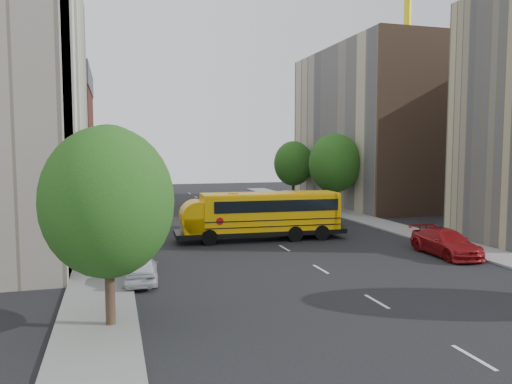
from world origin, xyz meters
name	(u,v)px	position (x,y,z in m)	size (l,w,h in m)	color
ground	(275,243)	(0.00, 0.00, 0.00)	(120.00, 120.00, 0.00)	black
sidewalk_left	(104,238)	(-11.50, 5.00, 0.06)	(3.00, 80.00, 0.12)	slate
sidewalk_right	(384,225)	(11.50, 5.00, 0.06)	(3.00, 80.00, 0.12)	slate
lane_markings	(240,222)	(0.00, 10.00, 0.01)	(0.15, 64.00, 0.01)	silver
building_left_cream	(3,99)	(-18.00, 6.00, 10.00)	(10.00, 26.00, 20.00)	beige
building_left_redbrick	(45,149)	(-18.00, 28.00, 6.50)	(10.00, 15.00, 13.00)	maroon
building_right_far	(368,128)	(18.00, 20.00, 9.00)	(10.00, 22.00, 18.00)	#C5B499
building_right_sidewall	(424,123)	(18.00, 9.00, 9.00)	(10.10, 0.30, 18.00)	brown
tower_crane	(422,17)	(30.25, 28.00, 24.48)	(28.50, 1.20, 35.75)	yellow
street_tree_0	(108,202)	(-11.00, -14.00, 4.64)	(4.80, 4.80, 7.41)	#38281C
street_tree_1	(109,178)	(-11.00, -4.00, 4.95)	(5.12, 5.12, 7.90)	#38281C
street_tree_2	(110,168)	(-11.00, 14.00, 4.83)	(4.99, 4.99, 7.71)	#38281C
street_tree_4	(334,163)	(11.00, 14.00, 5.08)	(5.25, 5.25, 8.10)	#38281C
street_tree_5	(293,163)	(11.00, 26.00, 4.70)	(4.86, 4.86, 7.51)	#38281C
school_bus	(259,213)	(-0.73, 1.43, 1.94)	(12.43, 3.51, 3.47)	black
safari_truck	(301,209)	(4.59, 6.83, 1.42)	(6.49, 3.08, 2.67)	black
parked_car_0	(141,269)	(-9.58, -8.04, 0.68)	(1.62, 4.02, 1.37)	silver
parked_car_1	(130,223)	(-9.60, 7.15, 0.80)	(1.69, 4.84, 1.59)	silver
parked_car_2	(132,203)	(-8.80, 22.47, 0.74)	(2.46, 5.33, 1.48)	black
parked_car_3	(446,243)	(8.80, -6.87, 0.80)	(2.25, 5.53, 1.60)	maroon
parked_car_5	(292,197)	(9.59, 22.56, 0.80)	(1.70, 4.88, 1.61)	#969792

